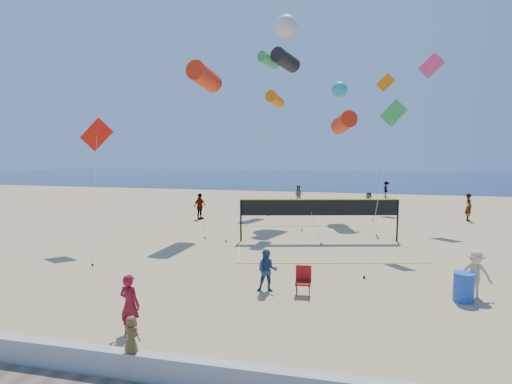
% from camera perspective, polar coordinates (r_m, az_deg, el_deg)
% --- Properties ---
extents(ground, '(120.00, 120.00, 0.00)m').
position_cam_1_polar(ground, '(12.32, -4.98, -18.42)').
color(ground, tan).
rests_on(ground, ground).
extents(ocean, '(140.00, 50.00, 0.03)m').
position_cam_1_polar(ocean, '(72.92, 10.14, 2.04)').
color(ocean, navy).
rests_on(ocean, ground).
extents(seawall, '(32.00, 0.30, 0.60)m').
position_cam_1_polar(seawall, '(9.69, -10.95, -23.78)').
color(seawall, '#B1B1AC').
rests_on(seawall, ground).
extents(woman, '(0.69, 0.51, 1.72)m').
position_cam_1_polar(woman, '(11.90, -17.60, -15.11)').
color(woman, maroon).
rests_on(woman, ground).
extents(toddler, '(0.45, 0.34, 0.84)m').
position_cam_1_polar(toddler, '(9.80, -17.38, -18.85)').
color(toddler, brown).
rests_on(toddler, seawall).
extents(bystander_a, '(0.83, 0.69, 1.54)m').
position_cam_1_polar(bystander_a, '(14.61, 1.60, -11.17)').
color(bystander_a, navy).
rests_on(bystander_a, ground).
extents(bystander_b, '(1.20, 0.89, 1.66)m').
position_cam_1_polar(bystander_b, '(15.99, 28.81, -10.18)').
color(bystander_b, beige).
rests_on(bystander_b, ground).
extents(far_person_0, '(0.87, 1.21, 1.90)m').
position_cam_1_polar(far_person_0, '(29.52, -8.05, -2.03)').
color(far_person_0, gray).
rests_on(far_person_0, ground).
extents(far_person_1, '(1.57, 1.26, 1.68)m').
position_cam_1_polar(far_person_1, '(33.17, 15.78, -1.50)').
color(far_person_1, gray).
rests_on(far_person_1, ground).
extents(far_person_2, '(0.48, 0.72, 1.95)m').
position_cam_1_polar(far_person_2, '(32.40, 28.11, -1.93)').
color(far_person_2, gray).
rests_on(far_person_2, ground).
extents(far_person_3, '(0.86, 0.68, 1.73)m').
position_cam_1_polar(far_person_3, '(37.54, 6.15, -0.39)').
color(far_person_3, gray).
rests_on(far_person_3, ground).
extents(far_person_4, '(0.71, 1.13, 1.69)m').
position_cam_1_polar(far_person_4, '(44.69, 18.12, 0.35)').
color(far_person_4, gray).
rests_on(far_person_4, ground).
extents(camp_chair, '(0.57, 0.70, 1.13)m').
position_cam_1_polar(camp_chair, '(14.47, 6.78, -12.20)').
color(camp_chair, '#9D1212').
rests_on(camp_chair, ground).
extents(trash_barrel, '(0.70, 0.70, 0.98)m').
position_cam_1_polar(trash_barrel, '(15.49, 27.55, -11.95)').
color(trash_barrel, blue).
rests_on(trash_barrel, ground).
extents(volleyball_net, '(10.72, 10.61, 2.39)m').
position_cam_1_polar(volleyball_net, '(22.41, 9.06, -2.88)').
color(volleyball_net, black).
rests_on(volleyball_net, ground).
extents(kite_0, '(1.55, 4.06, 10.31)m').
position_cam_1_polar(kite_0, '(25.66, -7.34, 15.98)').
color(kite_0, red).
rests_on(kite_0, ground).
extents(kite_1, '(2.90, 10.27, 12.27)m').
position_cam_1_polar(kite_1, '(30.54, 4.23, 18.26)').
color(kite_1, black).
rests_on(kite_1, ground).
extents(kite_2, '(3.75, 4.63, 8.68)m').
position_cam_1_polar(kite_2, '(25.50, 2.73, 13.04)').
color(kite_2, '#D3640B').
rests_on(kite_2, ground).
extents(kite_3, '(3.08, 4.06, 6.78)m').
position_cam_1_polar(kite_3, '(22.75, -21.83, 7.05)').
color(kite_3, red).
rests_on(kite_3, ground).
extents(kite_4, '(2.18, 6.10, 7.65)m').
position_cam_1_polar(kite_4, '(21.46, 18.85, 9.43)').
color(kite_4, green).
rests_on(kite_4, ground).
extents(kite_5, '(4.52, 6.80, 11.66)m').
position_cam_1_polar(kite_5, '(30.46, 23.44, 15.18)').
color(kite_5, '#DB3570').
rests_on(kite_5, ground).
extents(kite_6, '(3.28, 8.25, 15.47)m').
position_cam_1_polar(kite_6, '(33.56, 4.32, 22.53)').
color(kite_6, silver).
rests_on(kite_6, ground).
extents(kite_7, '(2.29, 7.68, 10.27)m').
position_cam_1_polar(kite_7, '(32.13, 11.84, 14.15)').
color(kite_7, teal).
rests_on(kite_7, ground).
extents(kite_8, '(1.82, 5.91, 13.26)m').
position_cam_1_polar(kite_8, '(35.76, 1.83, 18.29)').
color(kite_8, green).
rests_on(kite_8, ground).
extents(kite_9, '(2.09, 8.13, 11.71)m').
position_cam_1_polar(kite_9, '(37.11, 17.94, 13.68)').
color(kite_9, '#D3640B').
rests_on(kite_9, ground).
extents(kite_10, '(3.14, 7.46, 7.80)m').
position_cam_1_polar(kite_10, '(29.97, 12.42, 9.64)').
color(kite_10, red).
rests_on(kite_10, ground).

